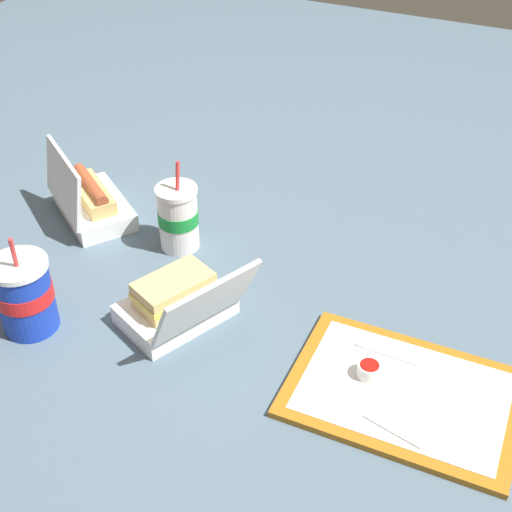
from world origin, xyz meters
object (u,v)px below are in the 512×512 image
(ketchup_cup, at_px, (369,370))
(clamshell_hotdog_back, at_px, (90,201))
(soda_cup_corner, at_px, (179,217))
(soda_cup_left, at_px, (25,294))
(plastic_fork, at_px, (388,353))
(clamshell_sandwich_corner, at_px, (178,303))
(food_tray, at_px, (403,394))

(ketchup_cup, height_order, clamshell_hotdog_back, clamshell_hotdog_back)
(clamshell_hotdog_back, relative_size, soda_cup_corner, 1.23)
(soda_cup_left, bearing_deg, plastic_fork, 16.91)
(ketchup_cup, distance_m, clamshell_sandwich_corner, 0.36)
(clamshell_hotdog_back, xyz_separation_m, soda_cup_corner, (0.23, -0.01, 0.03))
(clamshell_hotdog_back, height_order, clamshell_sandwich_corner, clamshell_hotdog_back)
(ketchup_cup, bearing_deg, plastic_fork, 75.78)
(clamshell_hotdog_back, bearing_deg, food_tray, -16.17)
(plastic_fork, bearing_deg, soda_cup_corner, 165.09)
(ketchup_cup, relative_size, clamshell_sandwich_corner, 0.16)
(food_tray, height_order, plastic_fork, plastic_fork)
(soda_cup_corner, bearing_deg, ketchup_cup, -23.24)
(food_tray, bearing_deg, clamshell_hotdog_back, 163.83)
(food_tray, distance_m, clamshell_sandwich_corner, 0.42)
(ketchup_cup, relative_size, soda_cup_corner, 0.20)
(food_tray, distance_m, clamshell_hotdog_back, 0.80)
(food_tray, height_order, ketchup_cup, ketchup_cup)
(food_tray, xyz_separation_m, ketchup_cup, (-0.06, 0.01, 0.02))
(clamshell_sandwich_corner, bearing_deg, clamshell_hotdog_back, 147.99)
(clamshell_hotdog_back, bearing_deg, ketchup_cup, -16.89)
(food_tray, xyz_separation_m, soda_cup_corner, (-0.54, 0.21, 0.07))
(food_tray, distance_m, ketchup_cup, 0.07)
(plastic_fork, height_order, soda_cup_corner, soda_cup_corner)
(plastic_fork, xyz_separation_m, soda_cup_corner, (-0.49, 0.14, 0.06))
(plastic_fork, xyz_separation_m, clamshell_sandwich_corner, (-0.37, -0.06, 0.03))
(soda_cup_left, bearing_deg, soda_cup_corner, 69.32)
(ketchup_cup, height_order, plastic_fork, ketchup_cup)
(plastic_fork, distance_m, soda_cup_corner, 0.51)
(ketchup_cup, distance_m, clamshell_hotdog_back, 0.74)
(clamshell_hotdog_back, bearing_deg, clamshell_sandwich_corner, -32.01)
(plastic_fork, height_order, soda_cup_left, soda_cup_left)
(ketchup_cup, relative_size, plastic_fork, 0.36)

